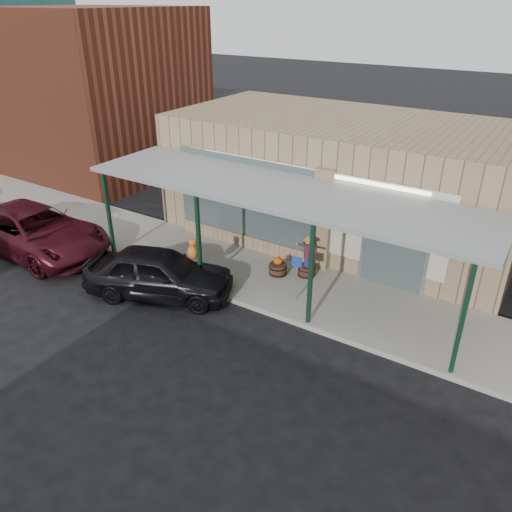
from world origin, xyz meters
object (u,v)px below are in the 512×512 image
Objects in this scene: barrel_scarecrow at (307,263)px; barrel_pumpkin at (278,268)px; parked_sedan at (159,273)px; car_maroon at (36,231)px; handicap_sign at (296,273)px.

barrel_pumpkin is at bearing -165.47° from barrel_scarecrow.
parked_sedan reaches higher than barrel_scarecrow.
car_maroon is (-5.45, -0.15, 0.04)m from parked_sedan.
barrel_pumpkin is (-0.79, -0.41, -0.23)m from barrel_scarecrow.
barrel_pumpkin is 1.72m from handicap_sign.
handicap_sign is at bearing -87.13° from parked_sedan.
barrel_scarecrow is 0.97× the size of handicap_sign.
barrel_scarecrow is 0.24× the size of car_maroon.
handicap_sign is 0.30× the size of parked_sedan.
parked_sedan is (-2.43, -2.68, 0.36)m from barrel_pumpkin.
barrel_scarecrow is at bearing 27.58° from barrel_pumpkin.
barrel_scarecrow is at bearing -67.56° from parked_sedan.
car_maroon is at bearing -160.32° from barrel_pumpkin.
car_maroon reaches higher than barrel_scarecrow.
car_maroon is at bearing -172.61° from barrel_scarecrow.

